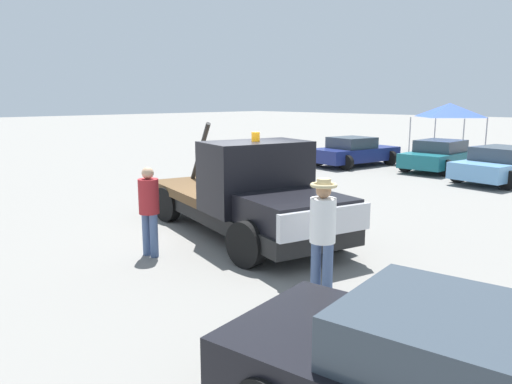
# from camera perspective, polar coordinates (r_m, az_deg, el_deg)

# --- Properties ---
(ground_plane) EXTENTS (160.00, 160.00, 0.00)m
(ground_plane) POSITION_cam_1_polar(r_m,az_deg,el_deg) (11.70, -1.72, -4.73)
(ground_plane) COLOR gray
(tow_truck) EXTENTS (6.58, 3.57, 2.51)m
(tow_truck) POSITION_cam_1_polar(r_m,az_deg,el_deg) (11.15, -0.79, -0.53)
(tow_truck) COLOR black
(tow_truck) RESTS_ON ground
(person_near_truck) EXTENTS (0.42, 0.42, 1.90)m
(person_near_truck) POSITION_cam_1_polar(r_m,az_deg,el_deg) (7.87, 7.63, -4.08)
(person_near_truck) COLOR #475B84
(person_near_truck) RESTS_ON ground
(person_at_hood) EXTENTS (0.40, 0.40, 1.79)m
(person_at_hood) POSITION_cam_1_polar(r_m,az_deg,el_deg) (10.03, -12.13, -1.48)
(person_at_hood) COLOR #475B84
(person_at_hood) RESTS_ON ground
(parked_car_navy) EXTENTS (2.89, 4.51, 1.34)m
(parked_car_navy) POSITION_cam_1_polar(r_m,az_deg,el_deg) (23.74, 11.13, 4.53)
(parked_car_navy) COLOR navy
(parked_car_navy) RESTS_ON ground
(parked_car_teal) EXTENTS (2.44, 4.54, 1.34)m
(parked_car_teal) POSITION_cam_1_polar(r_m,az_deg,el_deg) (23.18, 20.46, 3.91)
(parked_car_teal) COLOR #196670
(parked_car_teal) RESTS_ON ground
(parked_car_skyblue) EXTENTS (2.95, 4.90, 1.34)m
(parked_car_skyblue) POSITION_cam_1_polar(r_m,az_deg,el_deg) (20.86, 26.56, 2.78)
(parked_car_skyblue) COLOR #669ED1
(parked_car_skyblue) RESTS_ON ground
(canopy_tent_blue) EXTENTS (3.19, 3.19, 2.83)m
(canopy_tent_blue) POSITION_cam_1_polar(r_m,az_deg,el_deg) (31.01, 21.26, 8.71)
(canopy_tent_blue) COLOR #9E9EA3
(canopy_tent_blue) RESTS_ON ground
(traffic_cone) EXTENTS (0.40, 0.40, 0.55)m
(traffic_cone) POSITION_cam_1_polar(r_m,az_deg,el_deg) (14.98, 2.29, -0.31)
(traffic_cone) COLOR black
(traffic_cone) RESTS_ON ground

